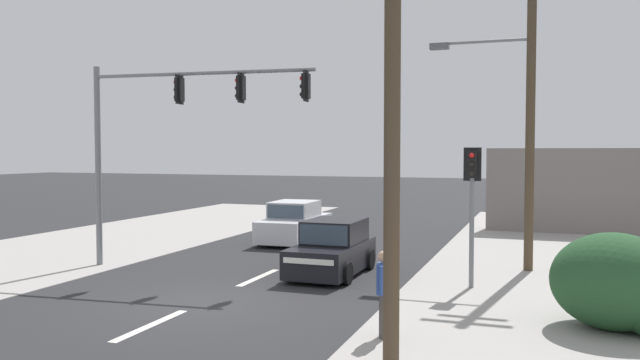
% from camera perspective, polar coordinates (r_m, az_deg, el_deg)
% --- Properties ---
extents(ground_plane, '(140.00, 140.00, 0.00)m').
position_cam_1_polar(ground_plane, '(14.79, -10.70, -10.94)').
color(ground_plane, '#28282B').
extents(lane_dash_near, '(0.20, 2.40, 0.01)m').
position_cam_1_polar(lane_dash_near, '(13.16, -15.22, -12.69)').
color(lane_dash_near, silver).
rests_on(lane_dash_near, ground).
extents(lane_dash_mid, '(0.20, 2.40, 0.01)m').
position_cam_1_polar(lane_dash_mid, '(17.38, -5.64, -8.85)').
color(lane_dash_mid, silver).
rests_on(lane_dash_mid, ground).
extents(lane_dash_far, '(0.20, 2.40, 0.01)m').
position_cam_1_polar(lane_dash_far, '(21.94, -0.01, -6.44)').
color(lane_dash_far, silver).
rests_on(lane_dash_far, ground).
extents(kerb_right_verge, '(10.00, 44.00, 0.02)m').
position_cam_1_polar(kerb_right_verge, '(14.90, 26.17, -11.02)').
color(kerb_right_verge, '#A39E99').
rests_on(kerb_right_verge, ground).
extents(kerb_left_verge, '(8.00, 40.00, 0.02)m').
position_cam_1_polar(kerb_left_verge, '(23.03, -24.12, -6.22)').
color(kerb_left_verge, '#A39E99').
rests_on(kerb_left_verge, ground).
extents(utility_pole_foreground_right, '(3.78, 0.29, 10.25)m').
position_cam_1_polar(utility_pole_foreground_right, '(10.06, 5.93, 14.27)').
color(utility_pole_foreground_right, '#4C3D2B').
rests_on(utility_pole_foreground_right, ground).
extents(utility_pole_midground_right, '(3.78, 0.30, 9.25)m').
position_cam_1_polar(utility_pole_midground_right, '(18.92, 18.27, 7.11)').
color(utility_pole_midground_right, '#4C3D2B').
rests_on(utility_pole_midground_right, ground).
extents(traffic_signal_mast, '(6.87, 0.90, 6.00)m').
position_cam_1_polar(traffic_signal_mast, '(18.76, -13.62, 5.28)').
color(traffic_signal_mast, slate).
rests_on(traffic_signal_mast, ground).
extents(pedestal_signal_right_kerb, '(0.44, 0.29, 3.56)m').
position_cam_1_polar(pedestal_signal_right_kerb, '(16.11, 13.73, -1.16)').
color(pedestal_signal_right_kerb, slate).
rests_on(pedestal_signal_right_kerb, ground).
extents(roadside_bush, '(2.50, 2.14, 1.89)m').
position_cam_1_polar(roadside_bush, '(13.46, 25.78, -8.64)').
color(roadside_bush, '#234C28').
rests_on(roadside_bush, ground).
extents(shopfront_wall_far, '(12.00, 1.00, 3.60)m').
position_cam_1_polar(shopfront_wall_far, '(28.69, 27.05, -0.98)').
color(shopfront_wall_far, gray).
rests_on(shopfront_wall_far, ground).
extents(sedan_oncoming_mid, '(1.99, 4.28, 1.56)m').
position_cam_1_polar(sedan_oncoming_mid, '(23.95, -2.31, -3.99)').
color(sedan_oncoming_mid, silver).
rests_on(sedan_oncoming_mid, ground).
extents(hatchback_oncoming_near, '(1.80, 3.65, 1.53)m').
position_cam_1_polar(hatchback_oncoming_near, '(17.64, 1.15, -6.37)').
color(hatchback_oncoming_near, black).
rests_on(hatchback_oncoming_near, ground).
extents(pedestrian_at_kerb, '(0.26, 0.56, 1.63)m').
position_cam_1_polar(pedestrian_at_kerb, '(11.72, 5.82, -9.87)').
color(pedestrian_at_kerb, '#47423D').
rests_on(pedestrian_at_kerb, ground).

